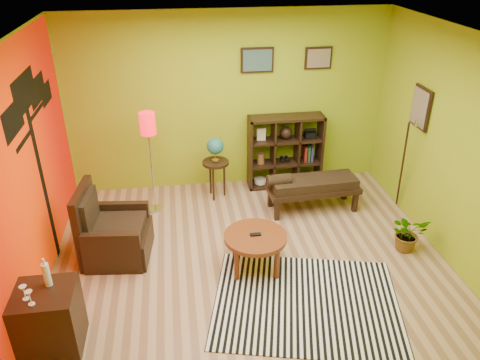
{
  "coord_description": "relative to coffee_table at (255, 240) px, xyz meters",
  "views": [
    {
      "loc": [
        -0.83,
        -4.72,
        3.72
      ],
      "look_at": [
        -0.09,
        0.3,
        1.05
      ],
      "focal_mm": 35.0,
      "sensor_mm": 36.0,
      "label": 1
    }
  ],
  "objects": [
    {
      "name": "ground",
      "position": [
        -0.04,
        0.07,
        -0.41
      ],
      "size": [
        5.0,
        5.0,
        0.0
      ],
      "primitive_type": "plane",
      "color": "tan",
      "rests_on": "ground"
    },
    {
      "name": "room_shell",
      "position": [
        -0.14,
        0.09,
        1.39
      ],
      "size": [
        5.04,
        4.54,
        2.82
      ],
      "color": "#93AC18",
      "rests_on": "ground"
    },
    {
      "name": "zebra_rug",
      "position": [
        0.47,
        -0.74,
        -0.4
      ],
      "size": [
        2.41,
        2.08,
        0.01
      ],
      "primitive_type": "cube",
      "rotation": [
        0.0,
        0.0,
        -0.24
      ],
      "color": "white",
      "rests_on": "ground"
    },
    {
      "name": "coffee_table",
      "position": [
        0.0,
        0.0,
        0.0
      ],
      "size": [
        0.77,
        0.77,
        0.5
      ],
      "color": "maroon",
      "rests_on": "ground"
    },
    {
      "name": "armchair",
      "position": [
        -1.78,
        0.5,
        -0.11
      ],
      "size": [
        0.9,
        0.9,
        0.99
      ],
      "color": "black",
      "rests_on": "ground"
    },
    {
      "name": "side_cabinet",
      "position": [
        -2.24,
        -0.98,
        -0.05
      ],
      "size": [
        0.6,
        0.54,
        1.02
      ],
      "color": "black",
      "rests_on": "ground"
    },
    {
      "name": "floor_lamp",
      "position": [
        -1.26,
        1.57,
        0.85
      ],
      "size": [
        0.23,
        0.23,
        1.56
      ],
      "color": "silver",
      "rests_on": "ground"
    },
    {
      "name": "globe_table",
      "position": [
        -0.3,
        1.85,
        0.35
      ],
      "size": [
        0.41,
        0.41,
        1.0
      ],
      "color": "black",
      "rests_on": "ground"
    },
    {
      "name": "cube_shelf",
      "position": [
        0.87,
        2.1,
        0.19
      ],
      "size": [
        1.2,
        0.35,
        1.2
      ],
      "color": "black",
      "rests_on": "ground"
    },
    {
      "name": "bench",
      "position": [
        1.06,
        1.26,
        -0.0
      ],
      "size": [
        1.41,
        0.56,
        0.64
      ],
      "color": "black",
      "rests_on": "ground"
    },
    {
      "name": "potted_plant",
      "position": [
        2.05,
        0.08,
        -0.21
      ],
      "size": [
        0.48,
        0.53,
        0.4
      ],
      "primitive_type": "imported",
      "rotation": [
        0.0,
        0.0,
        0.03
      ],
      "color": "#26661E",
      "rests_on": "ground"
    }
  ]
}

